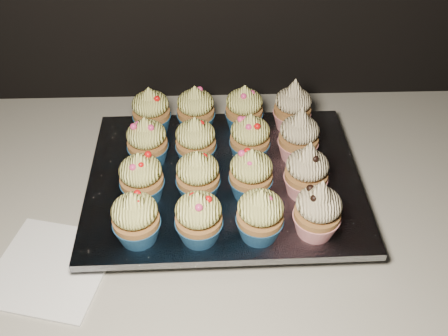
% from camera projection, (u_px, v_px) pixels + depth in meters
% --- Properties ---
extents(worktop, '(2.44, 0.64, 0.04)m').
position_uv_depth(worktop, '(99.00, 218.00, 0.77)').
color(worktop, beige).
rests_on(worktop, cabinet).
extents(napkin, '(0.18, 0.18, 0.00)m').
position_uv_depth(napkin, '(51.00, 268.00, 0.67)').
color(napkin, white).
rests_on(napkin, worktop).
extents(baking_tray, '(0.38, 0.29, 0.02)m').
position_uv_depth(baking_tray, '(224.00, 187.00, 0.77)').
color(baking_tray, black).
rests_on(baking_tray, worktop).
extents(foil_lining, '(0.41, 0.33, 0.01)m').
position_uv_depth(foil_lining, '(224.00, 179.00, 0.76)').
color(foil_lining, silver).
rests_on(foil_lining, baking_tray).
extents(cupcake_0, '(0.06, 0.06, 0.08)m').
position_uv_depth(cupcake_0, '(136.00, 218.00, 0.64)').
color(cupcake_0, '#1C5184').
rests_on(cupcake_0, foil_lining).
extents(cupcake_1, '(0.06, 0.06, 0.08)m').
position_uv_depth(cupcake_1, '(199.00, 218.00, 0.64)').
color(cupcake_1, '#1C5184').
rests_on(cupcake_1, foil_lining).
extents(cupcake_2, '(0.06, 0.06, 0.08)m').
position_uv_depth(cupcake_2, '(260.00, 215.00, 0.65)').
color(cupcake_2, '#1C5184').
rests_on(cupcake_2, foil_lining).
extents(cupcake_3, '(0.06, 0.06, 0.10)m').
position_uv_depth(cupcake_3, '(318.00, 211.00, 0.65)').
color(cupcake_3, red).
rests_on(cupcake_3, foil_lining).
extents(cupcake_4, '(0.06, 0.06, 0.08)m').
position_uv_depth(cupcake_4, '(141.00, 178.00, 0.70)').
color(cupcake_4, '#1C5184').
rests_on(cupcake_4, foil_lining).
extents(cupcake_5, '(0.06, 0.06, 0.08)m').
position_uv_depth(cupcake_5, '(198.00, 176.00, 0.70)').
color(cupcake_5, '#1C5184').
rests_on(cupcake_5, foil_lining).
extents(cupcake_6, '(0.06, 0.06, 0.08)m').
position_uv_depth(cupcake_6, '(251.00, 174.00, 0.71)').
color(cupcake_6, '#1C5184').
rests_on(cupcake_6, foil_lining).
extents(cupcake_7, '(0.06, 0.06, 0.10)m').
position_uv_depth(cupcake_7, '(307.00, 172.00, 0.71)').
color(cupcake_7, red).
rests_on(cupcake_7, foil_lining).
extents(cupcake_8, '(0.06, 0.06, 0.08)m').
position_uv_depth(cupcake_8, '(147.00, 142.00, 0.76)').
color(cupcake_8, '#1C5184').
rests_on(cupcake_8, foil_lining).
extents(cupcake_9, '(0.06, 0.06, 0.08)m').
position_uv_depth(cupcake_9, '(196.00, 142.00, 0.76)').
color(cupcake_9, '#1C5184').
rests_on(cupcake_9, foil_lining).
extents(cupcake_10, '(0.06, 0.06, 0.08)m').
position_uv_depth(cupcake_10, '(250.00, 138.00, 0.77)').
color(cupcake_10, '#1C5184').
rests_on(cupcake_10, foil_lining).
extents(cupcake_11, '(0.06, 0.06, 0.10)m').
position_uv_depth(cupcake_11, '(299.00, 137.00, 0.77)').
color(cupcake_11, red).
rests_on(cupcake_11, foil_lining).
extents(cupcake_12, '(0.06, 0.06, 0.08)m').
position_uv_depth(cupcake_12, '(151.00, 111.00, 0.82)').
color(cupcake_12, '#1C5184').
rests_on(cupcake_12, foil_lining).
extents(cupcake_13, '(0.06, 0.06, 0.08)m').
position_uv_depth(cupcake_13, '(196.00, 110.00, 0.82)').
color(cupcake_13, '#1C5184').
rests_on(cupcake_13, foil_lining).
extents(cupcake_14, '(0.06, 0.06, 0.08)m').
position_uv_depth(cupcake_14, '(244.00, 109.00, 0.82)').
color(cupcake_14, '#1C5184').
rests_on(cupcake_14, foil_lining).
extents(cupcake_15, '(0.06, 0.06, 0.10)m').
position_uv_depth(cupcake_15, '(293.00, 107.00, 0.82)').
color(cupcake_15, red).
rests_on(cupcake_15, foil_lining).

